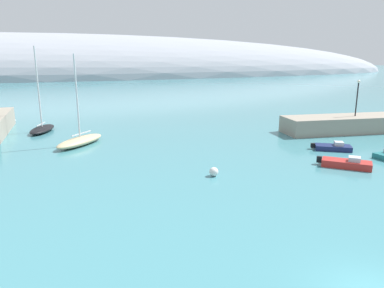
# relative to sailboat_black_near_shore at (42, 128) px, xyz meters

# --- Properties ---
(breakwater_rocks) EXTENTS (22.46, 7.14, 2.07)m
(breakwater_rocks) POSITION_rel_sailboat_black_near_shore_xyz_m (39.62, -13.06, 0.51)
(breakwater_rocks) COLOR gray
(breakwater_rocks) RESTS_ON ground
(distant_ridge) EXTENTS (395.93, 89.80, 39.86)m
(distant_ridge) POSITION_rel_sailboat_black_near_shore_xyz_m (-3.43, 141.00, -0.53)
(distant_ridge) COLOR #999EA8
(distant_ridge) RESTS_ON ground
(sailboat_black_near_shore) EXTENTS (3.90, 6.37, 10.68)m
(sailboat_black_near_shore) POSITION_rel_sailboat_black_near_shore_xyz_m (0.00, 0.00, 0.00)
(sailboat_black_near_shore) COLOR black
(sailboat_black_near_shore) RESTS_ON water
(sailboat_sand_outer_mooring) EXTENTS (6.20, 6.61, 9.72)m
(sailboat_sand_outer_mooring) POSITION_rel_sailboat_black_near_shore_xyz_m (4.32, -8.97, 0.02)
(sailboat_sand_outer_mooring) COLOR #C6B284
(sailboat_sand_outer_mooring) RESTS_ON water
(motorboat_navy_foreground) EXTENTS (3.93, 3.24, 0.91)m
(motorboat_navy_foreground) POSITION_rel_sailboat_black_near_shore_xyz_m (28.98, -19.75, -0.22)
(motorboat_navy_foreground) COLOR navy
(motorboat_navy_foreground) RESTS_ON water
(motorboat_red_alongside_breakwater) EXTENTS (4.03, 3.89, 1.01)m
(motorboat_red_alongside_breakwater) POSITION_rel_sailboat_black_near_shore_xyz_m (26.00, -25.02, -0.18)
(motorboat_red_alongside_breakwater) COLOR red
(motorboat_red_alongside_breakwater) RESTS_ON water
(mooring_buoy_white) EXTENTS (0.74, 0.74, 0.74)m
(mooring_buoy_white) POSITION_rel_sailboat_black_near_shore_xyz_m (14.10, -23.49, -0.16)
(mooring_buoy_white) COLOR silver
(mooring_buoy_white) RESTS_ON water
(harbor_lamp_post) EXTENTS (0.36, 0.36, 4.51)m
(harbor_lamp_post) POSITION_rel_sailboat_black_near_shore_xyz_m (37.78, -13.02, 4.30)
(harbor_lamp_post) COLOR black
(harbor_lamp_post) RESTS_ON breakwater_rocks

